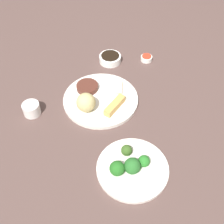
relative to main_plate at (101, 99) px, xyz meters
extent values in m
cube|color=#503C37|center=(-0.03, -0.05, -0.02)|extent=(2.20, 2.20, 0.02)
cylinder|color=white|center=(0.00, 0.00, 0.00)|extent=(0.30, 0.30, 0.02)
sphere|color=tan|center=(-0.03, 0.07, 0.04)|extent=(0.07, 0.07, 0.07)
cube|color=tan|center=(-0.07, -0.03, 0.02)|extent=(0.08, 0.11, 0.03)
cube|color=beige|center=(0.03, -0.07, 0.01)|extent=(0.10, 0.09, 0.01)
cylinder|color=#4F271E|center=(0.07, 0.03, 0.02)|extent=(0.09, 0.09, 0.02)
cylinder|color=white|center=(-0.33, 0.03, 0.00)|extent=(0.24, 0.24, 0.01)
sphere|color=#266427|center=(-0.34, 0.04, 0.03)|extent=(0.05, 0.05, 0.05)
sphere|color=#277326|center=(-0.34, -0.01, 0.03)|extent=(0.04, 0.04, 0.04)
sphere|color=#365720|center=(-0.28, 0.02, 0.03)|extent=(0.04, 0.04, 0.04)
sphere|color=#23651F|center=(-0.33, 0.08, 0.03)|extent=(0.05, 0.05, 0.05)
cylinder|color=white|center=(0.21, -0.14, 0.01)|extent=(0.10, 0.10, 0.03)
cylinder|color=black|center=(0.21, -0.14, 0.03)|extent=(0.08, 0.08, 0.00)
cylinder|color=white|center=(0.15, -0.29, 0.00)|extent=(0.05, 0.05, 0.02)
cylinder|color=red|center=(0.15, -0.29, 0.01)|extent=(0.04, 0.04, 0.00)
cylinder|color=white|center=(0.05, 0.26, 0.02)|extent=(0.07, 0.07, 0.05)
camera|label=1|loc=(-0.74, 0.29, 0.81)|focal=45.43mm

